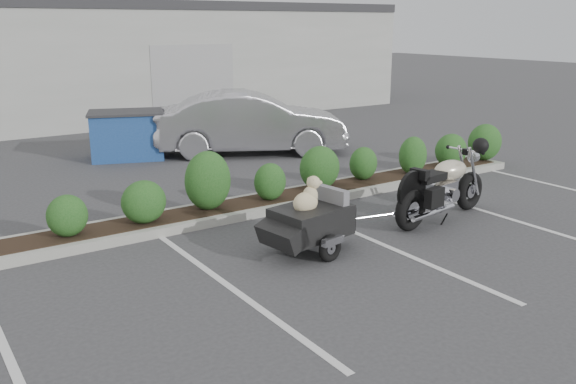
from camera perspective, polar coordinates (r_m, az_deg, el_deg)
ground at (r=9.15m, az=1.18°, el=-5.53°), size 90.00×90.00×0.00m
planter_kerb at (r=11.38m, az=-1.05°, el=-0.85°), size 12.00×1.00×0.15m
building at (r=24.51m, az=-22.72°, el=11.37°), size 26.00×10.00×4.00m
motorcycle at (r=10.73m, az=14.32°, el=0.34°), size 2.45×0.95×1.41m
pet_trailer at (r=8.95m, az=2.10°, el=-2.67°), size 1.98×1.12×1.17m
sedan at (r=15.85m, az=-3.50°, el=6.49°), size 5.08×3.69×1.60m
dumpster at (r=15.75m, az=-14.83°, el=5.21°), size 2.12×1.78×1.19m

